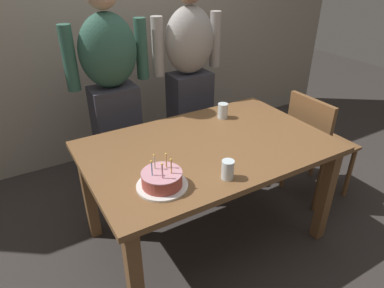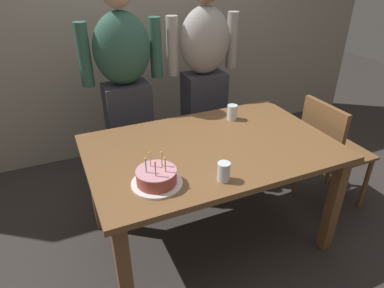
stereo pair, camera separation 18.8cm
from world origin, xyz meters
name	(u,v)px [view 1 (the left image)]	position (x,y,z in m)	size (l,w,h in m)	color
ground_plane	(206,234)	(0.00, 0.00, 0.00)	(10.00, 10.00, 0.00)	#332D2B
back_wall	(114,15)	(0.00, 1.55, 1.30)	(5.20, 0.10, 2.60)	#9E9384
dining_table	(208,158)	(0.00, 0.00, 0.64)	(1.50, 0.96, 0.74)	brown
birthday_cake	(162,180)	(-0.44, -0.25, 0.78)	(0.26, 0.26, 0.17)	white
water_glass_near	(223,111)	(0.30, 0.28, 0.79)	(0.07, 0.07, 0.11)	silver
water_glass_far	(228,170)	(-0.11, -0.35, 0.79)	(0.07, 0.07, 0.10)	silver
person_man_bearded	(113,93)	(-0.31, 0.81, 0.87)	(0.61, 0.27, 1.66)	#33333D
person_woman_cardigan	(190,79)	(0.34, 0.81, 0.87)	(0.61, 0.27, 1.66)	#33333D
dining_chair	(315,140)	(0.97, -0.02, 0.52)	(0.42, 0.42, 0.87)	brown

